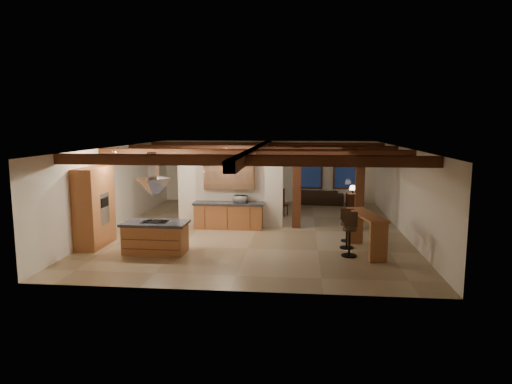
% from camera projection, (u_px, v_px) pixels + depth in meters
% --- Properties ---
extents(ground, '(12.00, 12.00, 0.00)m').
position_uv_depth(ground, '(256.00, 230.00, 16.06)').
color(ground, tan).
rests_on(ground, ground).
extents(room_walls, '(12.00, 12.00, 12.00)m').
position_uv_depth(room_walls, '(256.00, 179.00, 15.80)').
color(room_walls, silver).
rests_on(room_walls, ground).
extents(ceiling_beams, '(10.00, 12.00, 0.28)m').
position_uv_depth(ceiling_beams, '(256.00, 151.00, 15.65)').
color(ceiling_beams, '#3F1B0F').
rests_on(ceiling_beams, room_walls).
extents(timber_posts, '(2.50, 0.30, 2.90)m').
position_uv_depth(timber_posts, '(328.00, 179.00, 16.05)').
color(timber_posts, '#3F1B0F').
rests_on(timber_posts, ground).
extents(partition_wall, '(3.80, 0.18, 2.20)m').
position_uv_depth(partition_wall, '(230.00, 196.00, 16.49)').
color(partition_wall, silver).
rests_on(partition_wall, ground).
extents(pantry_cabinet, '(0.67, 1.60, 2.40)m').
position_uv_depth(pantry_cabinet, '(95.00, 207.00, 13.78)').
color(pantry_cabinet, '#A55C35').
rests_on(pantry_cabinet, ground).
extents(back_counter, '(2.50, 0.66, 0.94)m').
position_uv_depth(back_counter, '(229.00, 215.00, 16.19)').
color(back_counter, '#A55C35').
rests_on(back_counter, ground).
extents(upper_display_cabinet, '(1.80, 0.36, 0.95)m').
position_uv_depth(upper_display_cabinet, '(229.00, 176.00, 16.19)').
color(upper_display_cabinet, '#A55C35').
rests_on(upper_display_cabinet, partition_wall).
extents(range_hood, '(1.10, 1.10, 1.40)m').
position_uv_depth(range_hood, '(154.00, 192.00, 12.93)').
color(range_hood, silver).
rests_on(range_hood, room_walls).
extents(back_windows, '(2.70, 0.07, 1.70)m').
position_uv_depth(back_windows, '(328.00, 171.00, 21.40)').
color(back_windows, '#3F1B0F').
rests_on(back_windows, room_walls).
extents(framed_art, '(0.65, 0.05, 0.85)m').
position_uv_depth(framed_art, '(237.00, 166.00, 21.80)').
color(framed_art, '#3F1B0F').
rests_on(framed_art, room_walls).
extents(recessed_cans, '(3.16, 2.46, 0.03)m').
position_uv_depth(recessed_cans, '(168.00, 151.00, 13.98)').
color(recessed_cans, silver).
rests_on(recessed_cans, room_walls).
extents(kitchen_island, '(1.87, 1.01, 0.92)m').
position_uv_depth(kitchen_island, '(156.00, 237.00, 13.12)').
color(kitchen_island, '#A55C35').
rests_on(kitchen_island, ground).
extents(dining_table, '(1.72, 1.06, 0.58)m').
position_uv_depth(dining_table, '(260.00, 210.00, 18.24)').
color(dining_table, '#3F1F0F').
rests_on(dining_table, ground).
extents(sofa, '(2.37, 1.03, 0.68)m').
position_uv_depth(sofa, '(318.00, 197.00, 21.19)').
color(sofa, black).
rests_on(sofa, ground).
extents(microwave, '(0.51, 0.39, 0.25)m').
position_uv_depth(microwave, '(240.00, 199.00, 16.07)').
color(microwave, '#B5B5BA').
rests_on(microwave, back_counter).
extents(bar_counter, '(0.97, 2.23, 1.14)m').
position_uv_depth(bar_counter, '(366.00, 226.00, 13.12)').
color(bar_counter, '#A55C35').
rests_on(bar_counter, ground).
extents(side_table, '(0.55, 0.55, 0.61)m').
position_uv_depth(side_table, '(352.00, 200.00, 20.42)').
color(side_table, '#3F1B0F').
rests_on(side_table, ground).
extents(table_lamp, '(0.30, 0.30, 0.35)m').
position_uv_depth(table_lamp, '(353.00, 188.00, 20.34)').
color(table_lamp, black).
rests_on(table_lamp, side_table).
extents(bar_stool_a, '(0.45, 0.46, 1.24)m').
position_uv_depth(bar_stool_a, '(350.00, 234.00, 12.78)').
color(bar_stool_a, black).
rests_on(bar_stool_a, ground).
extents(bar_stool_b, '(0.41, 0.42, 1.17)m').
position_uv_depth(bar_stool_b, '(347.00, 228.00, 13.62)').
color(bar_stool_b, black).
rests_on(bar_stool_b, ground).
extents(bar_stool_c, '(0.38, 0.40, 1.04)m').
position_uv_depth(bar_stool_c, '(346.00, 225.00, 14.43)').
color(bar_stool_c, black).
rests_on(bar_stool_c, ground).
extents(dining_chairs, '(2.29, 2.29, 1.15)m').
position_uv_depth(dining_chairs, '(260.00, 202.00, 18.20)').
color(dining_chairs, '#3F1B0F').
rests_on(dining_chairs, ground).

